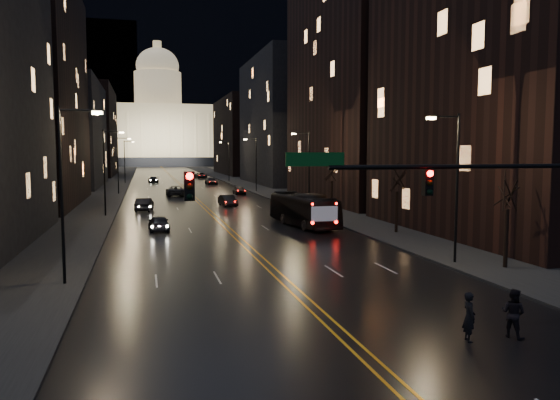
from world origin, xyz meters
TOP-DOWN VIEW (x-y plane):
  - ground at (0.00, 0.00)m, footprint 900.00×900.00m
  - road at (0.00, 130.00)m, footprint 20.00×320.00m
  - sidewalk_left at (-14.00, 130.00)m, footprint 8.00×320.00m
  - sidewalk_right at (14.00, 130.00)m, footprint 8.00×320.00m
  - center_line at (0.00, 130.00)m, footprint 0.62×320.00m
  - building_left_mid at (-21.00, 54.00)m, footprint 12.00×30.00m
  - building_left_far at (-21.00, 92.00)m, footprint 12.00×34.00m
  - building_left_dist at (-21.00, 140.00)m, footprint 12.00×40.00m
  - building_right_near at (21.00, 20.00)m, footprint 12.00×26.00m
  - building_right_tall at (21.00, 50.00)m, footprint 12.00×30.00m
  - building_right_mid at (21.00, 92.00)m, footprint 12.00×34.00m
  - building_right_dist at (21.00, 140.00)m, footprint 12.00×40.00m
  - mountain_ridge at (40.00, 380.00)m, footprint 520.00×60.00m
  - capitol at (0.00, 250.00)m, footprint 90.00×50.00m
  - traffic_signal at (5.91, -0.00)m, footprint 17.29×0.45m
  - streetlamp_right_near at (10.81, 10.00)m, footprint 2.13×0.25m
  - streetlamp_left_near at (-10.81, 10.00)m, footprint 2.13×0.25m
  - streetlamp_right_mid at (10.81, 40.00)m, footprint 2.13×0.25m
  - streetlamp_left_mid at (-10.81, 40.00)m, footprint 2.13×0.25m
  - streetlamp_right_far at (10.81, 70.00)m, footprint 2.13×0.25m
  - streetlamp_left_far at (-10.81, 70.00)m, footprint 2.13×0.25m
  - streetlamp_right_dist at (10.81, 100.00)m, footprint 2.13×0.25m
  - streetlamp_left_dist at (-10.81, 100.00)m, footprint 2.13×0.25m
  - tree_right_near at (13.00, 8.00)m, footprint 2.40×2.40m
  - tree_right_mid at (13.00, 22.00)m, footprint 2.40×2.40m
  - tree_right_far at (13.00, 38.00)m, footprint 2.40×2.40m
  - bus at (6.92, 28.38)m, footprint 3.86×10.93m
  - oncoming_car_a at (-5.89, 28.19)m, footprint 1.83×4.14m
  - oncoming_car_b at (-7.08, 44.66)m, footprint 2.19×4.74m
  - oncoming_car_c at (-2.50, 64.94)m, footprint 2.81×5.72m
  - oncoming_car_d at (-5.21, 101.78)m, footprint 2.30×4.69m
  - receding_car_a at (2.92, 47.84)m, footprint 2.02×4.41m
  - receding_car_b at (7.38, 65.57)m, footprint 1.67×4.14m
  - receding_car_c at (6.07, 91.44)m, footprint 2.36×5.10m
  - receding_car_d at (6.79, 118.91)m, footprint 3.00×5.46m
  - pedestrian_a at (4.15, -2.00)m, footprint 0.54×0.72m
  - pedestrian_b at (5.96, -2.00)m, footprint 0.86×1.01m

SIDE VIEW (x-z plane):
  - ground at x=0.00m, z-range 0.00..0.00m
  - road at x=0.00m, z-range 0.00..0.02m
  - center_line at x=0.00m, z-range 0.02..0.03m
  - sidewalk_left at x=-14.00m, z-range 0.00..0.16m
  - sidewalk_right at x=14.00m, z-range 0.00..0.16m
  - oncoming_car_d at x=-5.21m, z-range 0.00..1.31m
  - oncoming_car_a at x=-5.89m, z-range 0.00..1.38m
  - receding_car_a at x=2.92m, z-range 0.00..1.40m
  - receding_car_b at x=7.38m, z-range 0.00..1.41m
  - receding_car_c at x=6.07m, z-range 0.00..1.44m
  - receding_car_d at x=6.79m, z-range 0.00..1.45m
  - oncoming_car_b at x=-7.08m, z-range 0.00..1.50m
  - oncoming_car_c at x=-2.50m, z-range 0.00..1.56m
  - pedestrian_a at x=4.15m, z-range 0.00..1.80m
  - pedestrian_b at x=5.96m, z-range 0.00..1.82m
  - bus at x=6.92m, z-range 0.00..2.98m
  - tree_right_near at x=13.00m, z-range 1.20..7.85m
  - tree_right_mid at x=13.00m, z-range 1.20..7.85m
  - tree_right_far at x=13.00m, z-range 1.20..7.85m
  - streetlamp_right_near at x=10.81m, z-range 0.58..9.58m
  - streetlamp_left_near at x=-10.81m, z-range 0.58..9.58m
  - streetlamp_right_mid at x=10.81m, z-range 0.58..9.58m
  - streetlamp_left_mid at x=-10.81m, z-range 0.58..9.58m
  - streetlamp_right_far at x=10.81m, z-range 0.58..9.58m
  - streetlamp_left_far at x=-10.81m, z-range 0.58..9.58m
  - streetlamp_right_dist at x=10.81m, z-range 0.58..9.58m
  - streetlamp_left_dist at x=-10.81m, z-range 0.58..9.58m
  - traffic_signal at x=5.91m, z-range 1.60..8.60m
  - building_left_far at x=-21.00m, z-range 0.00..20.00m
  - building_right_dist at x=21.00m, z-range 0.00..22.00m
  - building_left_dist at x=-21.00m, z-range 0.00..24.00m
  - building_right_near at x=21.00m, z-range 0.00..24.00m
  - building_right_mid at x=21.00m, z-range 0.00..26.00m
  - building_left_mid at x=-21.00m, z-range 0.00..28.00m
  - capitol at x=0.00m, z-range -12.10..46.40m
  - building_right_tall at x=21.00m, z-range 0.00..38.00m
  - mountain_ridge at x=40.00m, z-range 0.00..130.00m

